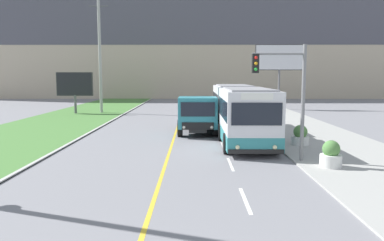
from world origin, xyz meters
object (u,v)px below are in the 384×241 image
(city_bus, at_px, (239,111))
(billboard_large, at_px, (280,60))
(traffic_light_mast, at_px, (287,87))
(planter_round_near, at_px, (331,155))
(billboard_small, at_px, (75,85))
(planter_round_third, at_px, (277,124))
(utility_pole_far, at_px, (100,52))
(dump_truck, at_px, (198,115))
(planter_round_second, at_px, (300,136))

(city_bus, xyz_separation_m, billboard_large, (6.74, 19.30, 3.92))
(traffic_light_mast, bearing_deg, planter_round_near, -36.97)
(traffic_light_mast, distance_m, planter_round_near, 3.31)
(billboard_small, relative_size, planter_round_third, 3.87)
(utility_pole_far, height_order, planter_round_third, utility_pole_far)
(billboard_small, distance_m, planter_round_third, 21.30)
(traffic_light_mast, xyz_separation_m, planter_round_near, (1.56, -1.17, -2.68))
(billboard_small, bearing_deg, planter_round_near, -51.99)
(planter_round_third, bearing_deg, dump_truck, -173.72)
(city_bus, distance_m, planter_round_near, 8.48)
(planter_round_near, distance_m, planter_round_third, 9.71)
(dump_truck, distance_m, planter_round_second, 6.93)
(planter_round_near, bearing_deg, planter_round_second, 88.31)
(utility_pole_far, bearing_deg, planter_round_near, -56.94)
(billboard_large, relative_size, planter_round_third, 6.83)
(city_bus, bearing_deg, traffic_light_mast, -80.16)
(traffic_light_mast, xyz_separation_m, planter_round_second, (1.70, 3.68, -2.69))
(traffic_light_mast, bearing_deg, dump_truck, 114.99)
(city_bus, distance_m, planter_round_second, 4.36)
(city_bus, xyz_separation_m, planter_round_near, (2.74, -7.96, -1.01))
(planter_round_near, bearing_deg, city_bus, 108.97)
(planter_round_near, bearing_deg, dump_truck, 119.99)
(utility_pole_far, distance_m, billboard_large, 19.38)
(billboard_large, xyz_separation_m, planter_round_near, (-4.00, -27.26, -4.93))
(dump_truck, bearing_deg, billboard_small, 132.81)
(dump_truck, relative_size, traffic_light_mast, 1.23)
(dump_truck, bearing_deg, traffic_light_mast, -65.01)
(city_bus, bearing_deg, planter_round_second, -47.18)
(dump_truck, distance_m, traffic_light_mast, 9.00)
(utility_pole_far, bearing_deg, planter_round_third, -41.41)
(city_bus, xyz_separation_m, utility_pole_far, (-12.11, 14.85, 4.45))
(city_bus, xyz_separation_m, billboard_small, (-14.48, 14.07, 1.23))
(traffic_light_mast, bearing_deg, utility_pole_far, 121.56)
(dump_truck, distance_m, billboard_small, 17.66)
(utility_pole_far, relative_size, planter_round_third, 11.38)
(traffic_light_mast, xyz_separation_m, billboard_large, (5.56, 26.09, 2.26))
(utility_pole_far, bearing_deg, city_bus, -50.80)
(utility_pole_far, relative_size, billboard_small, 2.94)
(city_bus, relative_size, planter_round_near, 11.96)
(billboard_large, distance_m, planter_round_second, 23.27)
(city_bus, relative_size, dump_truck, 2.08)
(billboard_large, height_order, planter_round_second, billboard_large)
(billboard_small, bearing_deg, city_bus, -44.17)
(utility_pole_far, xyz_separation_m, planter_round_third, (14.85, -13.10, -5.47))
(traffic_light_mast, height_order, planter_round_second, traffic_light_mast)
(traffic_light_mast, height_order, planter_round_third, traffic_light_mast)
(utility_pole_far, height_order, billboard_small, utility_pole_far)
(planter_round_near, bearing_deg, traffic_light_mast, 143.03)
(dump_truck, xyz_separation_m, traffic_light_mast, (3.71, -7.95, 2.01))
(traffic_light_mast, bearing_deg, planter_round_second, 65.17)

